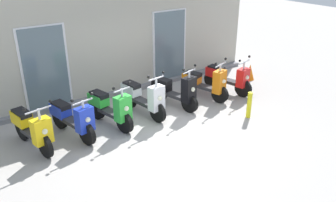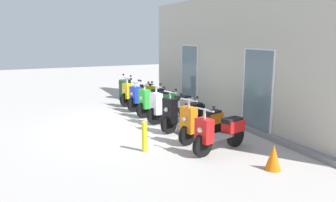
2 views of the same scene
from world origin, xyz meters
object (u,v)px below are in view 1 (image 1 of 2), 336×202
at_px(scooter_black, 175,91).
at_px(scooter_blue, 72,118).
at_px(scooter_green, 110,108).
at_px(traffic_cone, 250,72).
at_px(scooter_orange, 205,83).
at_px(scooter_red, 228,78).
at_px(curb_bollard, 249,105).
at_px(scooter_white, 143,97).
at_px(scooter_yellow, 32,128).

bearing_deg(scooter_black, scooter_blue, 179.05).
height_order(scooter_green, traffic_cone, scooter_green).
relative_size(scooter_orange, scooter_red, 0.95).
relative_size(scooter_black, traffic_cone, 2.99).
bearing_deg(curb_bollard, scooter_orange, 95.19).
bearing_deg(scooter_orange, scooter_black, 179.30).
relative_size(scooter_orange, traffic_cone, 2.92).
relative_size(scooter_white, scooter_orange, 1.11).
bearing_deg(scooter_green, scooter_orange, -0.51).
bearing_deg(scooter_yellow, scooter_green, -0.25).
xyz_separation_m(scooter_white, traffic_cone, (4.25, 0.28, -0.25)).
bearing_deg(scooter_red, scooter_green, 179.43).
height_order(scooter_blue, scooter_black, scooter_black).
relative_size(scooter_blue, scooter_red, 1.03).
relative_size(scooter_green, scooter_black, 1.02).
xyz_separation_m(scooter_green, scooter_black, (1.93, -0.01, 0.00)).
relative_size(scooter_red, curb_bollard, 2.29).
distance_m(scooter_red, curb_bollard, 1.74).
bearing_deg(scooter_green, scooter_blue, 177.97).
height_order(scooter_red, traffic_cone, scooter_red).
xyz_separation_m(scooter_blue, scooter_white, (1.92, 0.02, 0.04)).
bearing_deg(scooter_orange, scooter_red, -0.78).
bearing_deg(scooter_blue, scooter_red, -0.86).
bearing_deg(scooter_blue, scooter_white, 0.61).
height_order(scooter_blue, scooter_red, scooter_red).
distance_m(scooter_white, traffic_cone, 4.27).
xyz_separation_m(scooter_blue, scooter_orange, (3.94, -0.06, 0.01)).
height_order(scooter_blue, curb_bollard, scooter_blue).
relative_size(scooter_white, scooter_red, 1.05).
bearing_deg(traffic_cone, scooter_white, -176.24).
relative_size(traffic_cone, curb_bollard, 0.74).
relative_size(scooter_blue, scooter_white, 0.98).
xyz_separation_m(scooter_yellow, scooter_orange, (4.85, -0.04, -0.02)).
bearing_deg(scooter_orange, traffic_cone, 9.17).
height_order(scooter_white, scooter_red, scooter_white).
distance_m(scooter_yellow, traffic_cone, 7.09).
bearing_deg(scooter_green, scooter_yellow, 179.75).
height_order(scooter_green, curb_bollard, scooter_green).
distance_m(scooter_blue, curb_bollard, 4.40).
xyz_separation_m(scooter_green, scooter_orange, (2.98, -0.03, -0.01)).
xyz_separation_m(scooter_yellow, scooter_black, (3.79, -0.02, -0.01)).
bearing_deg(curb_bollard, traffic_cone, 42.88).
bearing_deg(scooter_white, scooter_blue, -179.39).
xyz_separation_m(scooter_blue, scooter_green, (0.95, -0.03, 0.02)).
height_order(scooter_red, curb_bollard, scooter_red).
height_order(scooter_blue, scooter_green, scooter_green).
bearing_deg(curb_bollard, scooter_yellow, 162.04).
height_order(scooter_yellow, curb_bollard, scooter_yellow).
relative_size(scooter_blue, traffic_cone, 3.18).
bearing_deg(scooter_blue, scooter_orange, -0.88).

